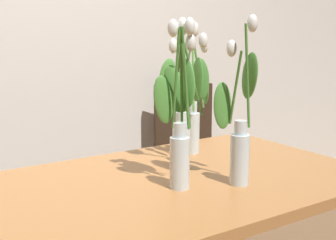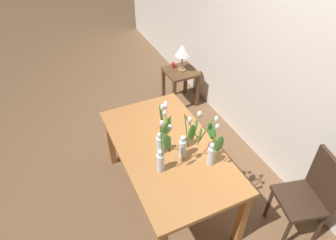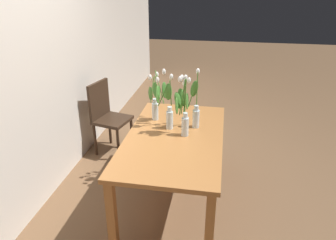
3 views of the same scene
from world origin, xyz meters
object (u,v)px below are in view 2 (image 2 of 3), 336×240
object	(u,v)px
tulip_vase_0	(163,155)
side_table	(180,78)
dining_chair	(310,194)
dining_table	(168,154)
tulip_vase_1	(186,141)
tulip_vase_2	(163,134)
table_lamp	(183,51)
tulip_vase_3	(211,146)
pillar_candle	(173,65)

from	to	relation	value
tulip_vase_0	side_table	xyz separation A→B (m)	(-1.77, 1.07, -0.49)
tulip_vase_0	dining_chair	distance (m)	1.38
dining_table	tulip_vase_1	xyz separation A→B (m)	(0.17, 0.10, 0.28)
tulip_vase_1	tulip_vase_2	bearing A→B (deg)	-127.69
dining_table	tulip_vase_1	distance (m)	0.34
tulip_vase_0	side_table	bearing A→B (deg)	148.82
side_table	table_lamp	world-z (taller)	table_lamp
tulip_vase_1	table_lamp	size ratio (longest dim) A/B	1.32
tulip_vase_2	table_lamp	size ratio (longest dim) A/B	1.45
tulip_vase_0	tulip_vase_3	xyz separation A→B (m)	(0.10, 0.41, 0.02)
dining_chair	table_lamp	world-z (taller)	table_lamp
tulip_vase_2	side_table	bearing A→B (deg)	148.17
dining_table	tulip_vase_0	xyz separation A→B (m)	(0.24, -0.16, 0.28)
tulip_vase_2	table_lamp	bearing A→B (deg)	147.65
tulip_vase_0	dining_table	bearing A→B (deg)	146.60
tulip_vase_3	table_lamp	distance (m)	1.99
tulip_vase_2	dining_chair	bearing A→B (deg)	52.36
tulip_vase_1	tulip_vase_2	xyz separation A→B (m)	(-0.13, -0.16, 0.05)
tulip_vase_2	tulip_vase_0	bearing A→B (deg)	-25.49
tulip_vase_0	side_table	distance (m)	2.13
dining_table	tulip_vase_2	world-z (taller)	tulip_vase_2
tulip_vase_1	pillar_candle	world-z (taller)	tulip_vase_1
table_lamp	pillar_candle	xyz separation A→B (m)	(-0.13, -0.08, -0.27)
dining_chair	table_lamp	bearing A→B (deg)	-178.34
dining_table	table_lamp	size ratio (longest dim) A/B	4.02
dining_chair	pillar_candle	size ratio (longest dim) A/B	12.40
tulip_vase_1	dining_chair	size ratio (longest dim) A/B	0.57
tulip_vase_3	dining_chair	distance (m)	1.02
tulip_vase_0	tulip_vase_3	bearing A→B (deg)	76.52
tulip_vase_3	table_lamp	size ratio (longest dim) A/B	1.43
tulip_vase_1	side_table	world-z (taller)	tulip_vase_1
dining_table	side_table	bearing A→B (deg)	149.17
tulip_vase_2	dining_table	bearing A→B (deg)	125.99
tulip_vase_3	side_table	bearing A→B (deg)	160.38
tulip_vase_0	pillar_candle	distance (m)	2.18
tulip_vase_0	tulip_vase_1	world-z (taller)	tulip_vase_0
tulip_vase_0	dining_chair	world-z (taller)	tulip_vase_0
side_table	pillar_candle	distance (m)	0.21
dining_table	table_lamp	xyz separation A→B (m)	(-1.53, 0.93, 0.21)
tulip_vase_3	pillar_candle	bearing A→B (deg)	163.10
dining_table	table_lamp	world-z (taller)	table_lamp
dining_table	tulip_vase_1	world-z (taller)	tulip_vase_1
tulip_vase_3	pillar_candle	world-z (taller)	tulip_vase_3
tulip_vase_3	dining_table	bearing A→B (deg)	-143.66
side_table	tulip_vase_3	bearing A→B (deg)	-19.62
dining_table	dining_chair	world-z (taller)	dining_chair
tulip_vase_2	tulip_vase_3	xyz separation A→B (m)	(0.29, 0.31, -0.03)
side_table	tulip_vase_2	bearing A→B (deg)	-31.83
dining_table	pillar_candle	size ratio (longest dim) A/B	21.33
dining_table	tulip_vase_1	size ratio (longest dim) A/B	3.04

